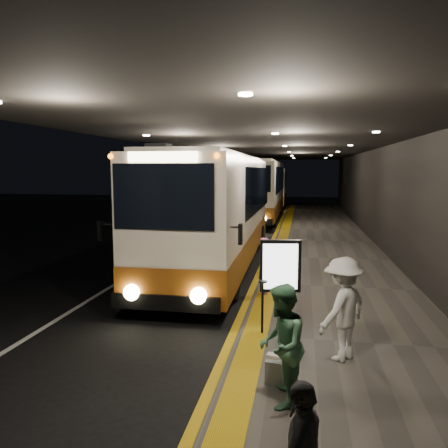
% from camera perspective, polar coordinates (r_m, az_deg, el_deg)
% --- Properties ---
extents(ground, '(90.00, 90.00, 0.00)m').
position_cam_1_polar(ground, '(12.61, -7.51, -8.84)').
color(ground, black).
extents(lane_line_white, '(0.12, 50.00, 0.01)m').
position_cam_1_polar(lane_line_white, '(17.77, -8.17, -4.15)').
color(lane_line_white, silver).
rests_on(lane_line_white, ground).
extents(kerb_stripe_yellow, '(0.18, 50.00, 0.01)m').
position_cam_1_polar(kerb_stripe_yellow, '(16.95, 5.32, -4.66)').
color(kerb_stripe_yellow, gold).
rests_on(kerb_stripe_yellow, ground).
extents(sidewalk, '(4.50, 50.00, 0.15)m').
position_cam_1_polar(sidewalk, '(16.91, 13.48, -4.61)').
color(sidewalk, '#514C44').
rests_on(sidewalk, ground).
extents(tactile_strip, '(0.50, 50.00, 0.01)m').
position_cam_1_polar(tactile_strip, '(16.89, 7.02, -4.20)').
color(tactile_strip, gold).
rests_on(tactile_strip, sidewalk).
extents(terminal_wall, '(0.10, 50.00, 6.00)m').
position_cam_1_polar(terminal_wall, '(16.87, 21.45, 5.08)').
color(terminal_wall, black).
rests_on(terminal_wall, ground).
extents(support_columns, '(0.80, 24.80, 4.40)m').
position_cam_1_polar(support_columns, '(16.44, -8.40, 2.66)').
color(support_columns, black).
rests_on(support_columns, ground).
extents(canopy, '(9.00, 50.00, 0.40)m').
position_cam_1_polar(canopy, '(16.62, 6.03, 11.03)').
color(canopy, black).
rests_on(canopy, support_columns).
extents(coach_main, '(2.73, 12.37, 3.84)m').
position_cam_1_polar(coach_main, '(15.31, -0.84, 1.07)').
color(coach_main, beige).
rests_on(coach_main, ground).
extents(coach_second, '(2.67, 12.60, 3.96)m').
position_cam_1_polar(coach_second, '(30.35, 4.78, 4.14)').
color(coach_second, beige).
rests_on(coach_second, ground).
extents(coach_third, '(2.70, 11.34, 3.54)m').
position_cam_1_polar(coach_third, '(42.70, 6.35, 4.70)').
color(coach_third, beige).
rests_on(coach_third, ground).
extents(passenger_boarding, '(0.39, 0.57, 1.51)m').
position_cam_1_polar(passenger_boarding, '(11.75, 5.44, -5.43)').
color(passenger_boarding, '#C95E9B').
rests_on(passenger_boarding, sidewalk).
extents(passenger_waiting_green, '(0.57, 0.87, 1.72)m').
position_cam_1_polar(passenger_waiting_green, '(6.39, 7.48, -15.39)').
color(passenger_waiting_green, '#457D56').
rests_on(passenger_waiting_green, sidewalk).
extents(passenger_waiting_white, '(1.14, 1.26, 1.81)m').
position_cam_1_polar(passenger_waiting_white, '(7.97, 15.24, -10.62)').
color(passenger_waiting_white, silver).
rests_on(passenger_waiting_white, sidewalk).
extents(bag_polka, '(0.32, 0.18, 0.37)m').
position_cam_1_polar(bag_polka, '(7.14, 6.71, -18.78)').
color(bag_polka, black).
rests_on(bag_polka, sidewalk).
extents(bag_plain, '(0.27, 0.19, 0.31)m').
position_cam_1_polar(bag_plain, '(7.53, 6.61, -17.62)').
color(bag_plain, silver).
rests_on(bag_plain, sidewalk).
extents(info_sign, '(0.87, 0.25, 1.83)m').
position_cam_1_polar(info_sign, '(9.36, 7.37, -5.68)').
color(info_sign, black).
rests_on(info_sign, sidewalk).
extents(stanchion_post, '(0.05, 0.05, 1.08)m').
position_cam_1_polar(stanchion_post, '(8.98, 5.03, -10.83)').
color(stanchion_post, black).
rests_on(stanchion_post, sidewalk).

